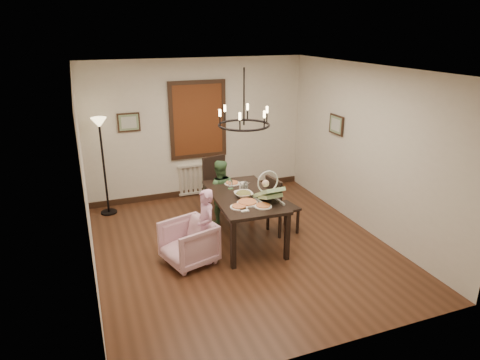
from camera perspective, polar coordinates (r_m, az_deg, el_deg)
room_shell at (r=6.78m, az=-0.83°, el=2.99°), size 4.51×5.00×2.81m
dining_table at (r=6.91m, az=0.49°, el=-2.66°), size 1.05×1.77×0.81m
chair_far at (r=8.01m, az=-2.65°, el=-0.81°), size 0.58×0.58×1.09m
chair_right at (r=7.31m, az=5.79°, el=-3.23°), size 0.51×0.51×1.02m
armchair at (r=6.47m, az=-6.86°, el=-8.32°), size 0.89×0.87×0.65m
elderly_woman at (r=6.41m, az=-4.56°, el=-6.98°), size 0.26×0.37×0.95m
seated_man at (r=7.63m, az=-2.74°, el=-2.32°), size 0.55×0.48×0.98m
baby_bouncer at (r=6.58m, az=3.87°, el=-1.51°), size 0.41×0.54×0.34m
salad_bowl at (r=6.80m, az=0.47°, el=-1.88°), size 0.35×0.35×0.09m
pizza_platter at (r=6.54m, az=0.99°, el=-3.01°), size 0.32×0.32×0.04m
drinking_glass at (r=6.98m, az=0.76°, el=-1.00°), size 0.08×0.08×0.15m
window_blinds at (r=8.66m, az=-5.62°, el=7.99°), size 1.00×0.03×1.40m
radiator at (r=9.02m, az=-5.39°, el=0.22°), size 0.92×0.12×0.62m
picture_back at (r=8.42m, az=-14.61°, el=7.45°), size 0.42×0.03×0.36m
picture_right at (r=8.15m, az=12.71°, el=7.21°), size 0.03×0.42×0.36m
floor_lamp at (r=8.26m, az=-17.67°, el=1.52°), size 0.30×0.30×1.80m
chandelier at (r=6.54m, az=0.52°, el=7.35°), size 0.80×0.80×0.04m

